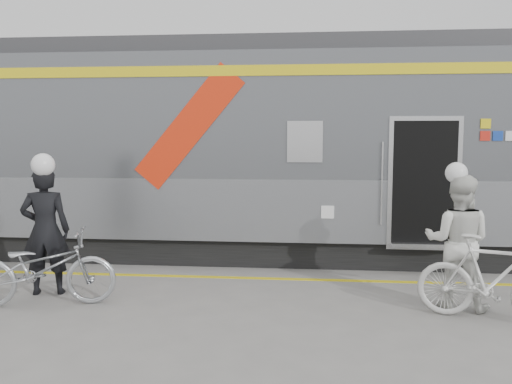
# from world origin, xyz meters

# --- Properties ---
(ground) EXTENTS (90.00, 90.00, 0.00)m
(ground) POSITION_xyz_m (0.00, 0.00, 0.00)
(ground) COLOR slate
(ground) RESTS_ON ground
(train) EXTENTS (24.00, 3.17, 4.10)m
(train) POSITION_xyz_m (0.05, 4.19, 2.05)
(train) COLOR black
(train) RESTS_ON ground
(safety_strip) EXTENTS (24.00, 0.12, 0.01)m
(safety_strip) POSITION_xyz_m (0.00, 2.15, 0.00)
(safety_strip) COLOR gold
(safety_strip) RESTS_ON ground
(man) EXTENTS (0.79, 0.62, 1.92)m
(man) POSITION_xyz_m (-3.56, 1.00, 0.96)
(man) COLOR black
(man) RESTS_ON ground
(bicycle_left) EXTENTS (2.12, 1.18, 1.06)m
(bicycle_left) POSITION_xyz_m (-3.36, 0.45, 0.53)
(bicycle_left) COLOR #A2A6AA
(bicycle_left) RESTS_ON ground
(woman) EXTENTS (1.07, 0.94, 1.84)m
(woman) POSITION_xyz_m (2.35, 0.94, 0.92)
(woman) COLOR silver
(woman) RESTS_ON ground
(bicycle_right) EXTENTS (1.92, 1.08, 1.11)m
(bicycle_right) POSITION_xyz_m (2.65, 0.39, 0.56)
(bicycle_right) COLOR beige
(bicycle_right) RESTS_ON ground
(helmet_man) EXTENTS (0.33, 0.33, 0.33)m
(helmet_man) POSITION_xyz_m (-3.56, 1.00, 2.08)
(helmet_man) COLOR white
(helmet_man) RESTS_ON man
(helmet_woman) EXTENTS (0.29, 0.29, 0.29)m
(helmet_woman) POSITION_xyz_m (2.35, 0.94, 1.98)
(helmet_woman) COLOR white
(helmet_woman) RESTS_ON woman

